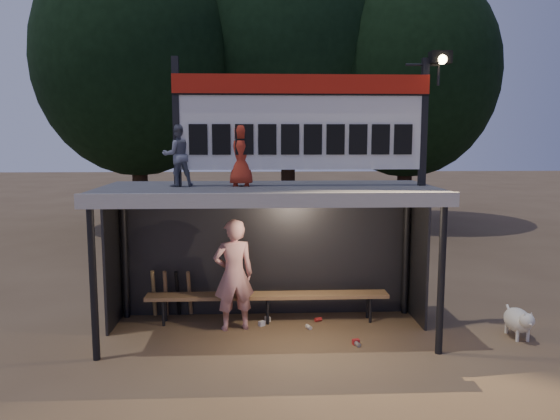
% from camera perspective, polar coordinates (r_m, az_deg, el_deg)
% --- Properties ---
extents(ground, '(80.00, 80.00, 0.00)m').
position_cam_1_polar(ground, '(8.76, -1.22, -12.78)').
color(ground, brown).
rests_on(ground, ground).
extents(player, '(0.73, 0.57, 1.79)m').
position_cam_1_polar(player, '(8.72, -4.86, -6.75)').
color(player, silver).
rests_on(player, ground).
extents(child_a, '(0.55, 0.49, 0.93)m').
position_cam_1_polar(child_a, '(8.30, -10.65, 5.64)').
color(child_a, slate).
rests_on(child_a, dugout_shelter).
extents(child_b, '(0.46, 0.30, 0.94)m').
position_cam_1_polar(child_b, '(8.24, -4.09, 5.76)').
color(child_b, '#B12E1B').
rests_on(child_b, dugout_shelter).
extents(dugout_shelter, '(5.10, 2.08, 2.32)m').
position_cam_1_polar(dugout_shelter, '(8.54, -1.29, -0.51)').
color(dugout_shelter, '#434345').
rests_on(dugout_shelter, ground).
extents(scoreboard_assembly, '(4.10, 0.27, 1.99)m').
position_cam_1_polar(scoreboard_assembly, '(8.24, 2.65, 9.50)').
color(scoreboard_assembly, black).
rests_on(scoreboard_assembly, dugout_shelter).
extents(bench, '(4.00, 0.35, 0.48)m').
position_cam_1_polar(bench, '(9.15, -1.31, -9.03)').
color(bench, '#997148').
rests_on(bench, ground).
extents(tree_left, '(6.46, 6.46, 9.27)m').
position_cam_1_polar(tree_left, '(18.76, -14.81, 14.94)').
color(tree_left, '#302015').
rests_on(tree_left, ground).
extents(tree_mid, '(7.22, 7.22, 10.36)m').
position_cam_1_polar(tree_mid, '(19.99, 0.87, 16.61)').
color(tree_mid, '#311E15').
rests_on(tree_mid, ground).
extents(tree_right, '(6.08, 6.08, 8.72)m').
position_cam_1_polar(tree_right, '(19.53, 13.20, 13.73)').
color(tree_right, black).
rests_on(tree_right, ground).
extents(dog, '(0.36, 0.81, 0.49)m').
position_cam_1_polar(dog, '(9.24, 23.68, -10.52)').
color(dog, silver).
rests_on(dog, ground).
extents(bats, '(0.67, 0.35, 0.84)m').
position_cam_1_polar(bats, '(9.51, -11.25, -8.54)').
color(bats, '#9D7D49').
rests_on(bats, ground).
extents(litter, '(1.50, 1.28, 0.08)m').
position_cam_1_polar(litter, '(8.87, 3.08, -12.27)').
color(litter, '#B21E20').
rests_on(litter, ground).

